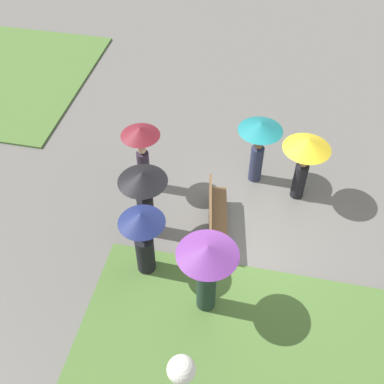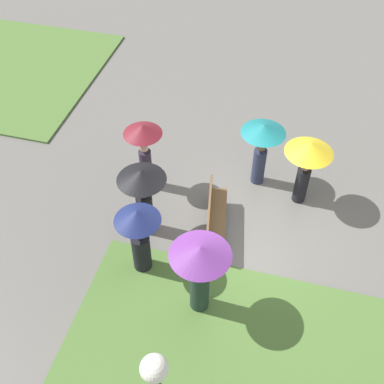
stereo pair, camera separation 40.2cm
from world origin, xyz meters
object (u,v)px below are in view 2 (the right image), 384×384
Objects in this scene: park_bench at (214,217)px; crowd_person_navy at (139,231)px; crowd_person_purple at (200,266)px; crowd_person_black at (143,189)px; crowd_person_maroon at (144,144)px; crowd_person_teal at (262,141)px; crowd_person_yellow at (308,157)px.

crowd_person_navy is at bearing 128.10° from park_bench.
crowd_person_black is at bearing -9.70° from crowd_person_purple.
crowd_person_teal is at bearing -105.44° from crowd_person_maroon.
crowd_person_navy is (-1.06, -0.28, -0.10)m from crowd_person_black.
park_bench is 2.21m from crowd_person_teal.
park_bench is at bearing -50.09° from crowd_person_purple.
park_bench is at bearing 106.48° from crowd_person_teal.
crowd_person_black is 0.94× the size of crowd_person_purple.
crowd_person_yellow is (1.52, -1.82, 0.92)m from park_bench.
crowd_person_yellow is (3.53, -1.65, -0.01)m from crowd_person_purple.
crowd_person_maroon reaches higher than park_bench.
crowd_person_maroon is (1.06, 1.97, 0.87)m from park_bench.
crowd_person_navy is at bearing 11.47° from crowd_person_purple.
park_bench is 2.23m from crowd_person_purple.
crowd_person_teal is (3.92, -0.54, -0.06)m from crowd_person_purple.
crowd_person_purple reaches higher than crowd_person_yellow.
crowd_person_black reaches higher than crowd_person_yellow.
crowd_person_navy is at bearing 96.40° from crowd_person_teal.
crowd_person_navy is 0.93× the size of crowd_person_purple.
crowd_person_black is 1.03× the size of crowd_person_teal.
crowd_person_maroon is at bearing 54.51° from crowd_person_teal.
crowd_person_black is at bearing 92.32° from park_bench.
crowd_person_black is 1.10m from crowd_person_navy.
crowd_person_navy is (-1.40, 1.25, 0.76)m from park_bench.
crowd_person_purple reaches higher than crowd_person_teal.
crowd_person_purple is 3.75m from crowd_person_maroon.
crowd_person_yellow is at bearing -115.91° from crowd_person_maroon.
park_bench is 2.02m from crowd_person_navy.
crowd_person_teal is (2.24, -2.24, 0.01)m from crowd_person_black.
park_bench is 1.78m from crowd_person_black.
crowd_person_yellow is at bearing -80.08° from crowd_person_purple.
park_bench is 2.54m from crowd_person_yellow.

